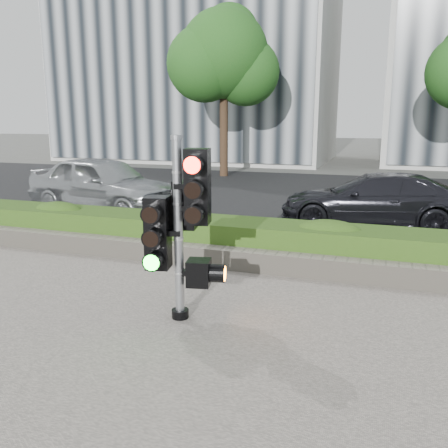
{
  "coord_description": "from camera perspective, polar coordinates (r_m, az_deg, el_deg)",
  "views": [
    {
      "loc": [
        2.35,
        -5.42,
        2.52
      ],
      "look_at": [
        0.28,
        0.6,
        1.1
      ],
      "focal_mm": 38.0,
      "sensor_mm": 36.0,
      "label": 1
    }
  ],
  "objects": [
    {
      "name": "traffic_signal",
      "position": [
        5.83,
        -5.15,
        0.49
      ],
      "size": [
        0.83,
        0.67,
        2.3
      ],
      "rotation": [
        0.0,
        0.0,
        0.2
      ],
      "color": "black",
      "rests_on": "sidewalk"
    },
    {
      "name": "tree_left",
      "position": [
        21.27,
        -0.02,
        19.41
      ],
      "size": [
        4.61,
        4.03,
        7.34
      ],
      "color": "black",
      "rests_on": "ground"
    },
    {
      "name": "sidewalk",
      "position": [
        4.5,
        -17.75,
        -21.81
      ],
      "size": [
        16.0,
        11.0,
        0.03
      ],
      "primitive_type": "cube",
      "color": "#9E9389",
      "rests_on": "ground"
    },
    {
      "name": "building_left",
      "position": [
        31.0,
        -2.99,
        21.82
      ],
      "size": [
        16.0,
        9.0,
        15.0
      ],
      "primitive_type": "cube",
      "color": "#B7B7B2",
      "rests_on": "ground"
    },
    {
      "name": "car_silver",
      "position": [
        13.26,
        -14.31,
        4.68
      ],
      "size": [
        4.73,
        2.64,
        1.52
      ],
      "primitive_type": "imported",
      "rotation": [
        0.0,
        0.0,
        1.37
      ],
      "color": "#A3A7AA",
      "rests_on": "road"
    },
    {
      "name": "hedge",
      "position": [
        8.58,
        2.44,
        -1.91
      ],
      "size": [
        12.0,
        1.0,
        0.68
      ],
      "primitive_type": "cube",
      "color": "#59892A",
      "rests_on": "sidewalk"
    },
    {
      "name": "curb",
      "position": [
        9.22,
        3.49,
        -2.89
      ],
      "size": [
        60.0,
        0.25,
        0.12
      ],
      "primitive_type": "cube",
      "color": "gray",
      "rests_on": "ground"
    },
    {
      "name": "stone_wall",
      "position": [
        8.03,
        1.11,
        -4.19
      ],
      "size": [
        12.0,
        0.32,
        0.34
      ],
      "primitive_type": "cube",
      "color": "gray",
      "rests_on": "sidewalk"
    },
    {
      "name": "car_dark",
      "position": [
        11.7,
        17.59,
        2.8
      ],
      "size": [
        4.47,
        2.18,
        1.25
      ],
      "primitive_type": "imported",
      "rotation": [
        0.0,
        0.0,
        -1.47
      ],
      "color": "black",
      "rests_on": "road"
    },
    {
      "name": "ground",
      "position": [
        6.42,
        -4.21,
        -10.53
      ],
      "size": [
        120.0,
        120.0,
        0.0
      ],
      "primitive_type": "plane",
      "color": "#51514C",
      "rests_on": "ground"
    },
    {
      "name": "road",
      "position": [
        15.79,
        10.18,
        3.26
      ],
      "size": [
        60.0,
        13.0,
        0.02
      ],
      "primitive_type": "cube",
      "color": "black",
      "rests_on": "ground"
    }
  ]
}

